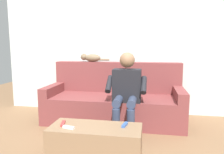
% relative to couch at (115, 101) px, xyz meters
% --- Properties ---
extents(ground_plane, '(8.00, 8.00, 0.00)m').
position_rel_couch_xyz_m(ground_plane, '(0.00, 0.77, -0.31)').
color(ground_plane, '#846042').
extents(back_wall, '(4.19, 0.06, 2.41)m').
position_rel_couch_xyz_m(back_wall, '(0.00, -0.48, 0.90)').
color(back_wall, silver).
rests_on(back_wall, ground).
extents(couch, '(2.09, 0.84, 0.90)m').
position_rel_couch_xyz_m(couch, '(0.00, 0.00, 0.00)').
color(couch, brown).
rests_on(couch, ground).
extents(coffee_table, '(0.94, 0.40, 0.34)m').
position_rel_couch_xyz_m(coffee_table, '(0.00, 1.23, -0.14)').
color(coffee_table, '#8C6B4C').
rests_on(coffee_table, ground).
extents(person_solo_seated, '(0.54, 0.56, 1.08)m').
position_rel_couch_xyz_m(person_solo_seated, '(-0.23, 0.45, 0.29)').
color(person_solo_seated, black).
rests_on(person_solo_seated, ground).
extents(cat_on_backrest, '(0.49, 0.14, 0.14)m').
position_rel_couch_xyz_m(cat_on_backrest, '(0.45, -0.25, 0.66)').
color(cat_on_backrest, '#756047').
rests_on(cat_on_backrest, couch).
extents(remote_red, '(0.07, 0.15, 0.02)m').
position_rel_couch_xyz_m(remote_red, '(0.35, 1.23, 0.05)').
color(remote_red, '#B73333').
rests_on(remote_red, coffee_table).
extents(remote_white, '(0.13, 0.06, 0.02)m').
position_rel_couch_xyz_m(remote_white, '(0.25, 1.33, 0.05)').
color(remote_white, white).
rests_on(remote_white, coffee_table).
extents(remote_blue, '(0.06, 0.13, 0.02)m').
position_rel_couch_xyz_m(remote_blue, '(-0.29, 1.16, 0.05)').
color(remote_blue, '#3860B7').
rests_on(remote_blue, coffee_table).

